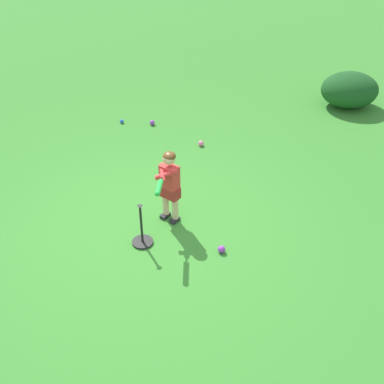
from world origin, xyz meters
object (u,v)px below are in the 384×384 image
at_px(child_batter, 169,182).
at_px(play_ball_far_left, 122,121).
at_px(play_ball_by_bucket, 201,143).
at_px(batting_tee, 142,237).
at_px(play_ball_midfield, 152,123).
at_px(play_ball_behind_batter, 222,249).

relative_size(child_batter, play_ball_far_left, 14.81).
bearing_deg(play_ball_by_bucket, child_batter, -15.29).
bearing_deg(batting_tee, play_ball_far_left, -171.33).
bearing_deg(play_ball_midfield, child_batter, 6.23).
xyz_separation_m(child_batter, batting_tee, (0.47, -0.37, -0.55)).
bearing_deg(child_batter, play_ball_far_left, -163.25).
bearing_deg(child_batter, play_ball_by_bucket, 164.71).
bearing_deg(play_ball_by_bucket, play_ball_midfield, -133.27).
bearing_deg(child_batter, play_ball_behind_batter, 43.37).
height_order(play_ball_far_left, play_ball_behind_batter, play_ball_behind_batter).
relative_size(child_batter, play_ball_by_bucket, 11.30).
height_order(play_ball_by_bucket, play_ball_midfield, play_ball_by_bucket).
bearing_deg(play_ball_far_left, play_ball_midfield, 80.19).
xyz_separation_m(play_ball_by_bucket, play_ball_midfield, (-0.82, -0.87, -0.00)).
bearing_deg(play_ball_by_bucket, play_ball_behind_batter, 2.16).
bearing_deg(play_ball_far_left, batting_tee, 8.67).
relative_size(play_ball_midfield, batting_tee, 0.15).
xyz_separation_m(play_ball_far_left, play_ball_by_bucket, (0.92, 1.45, 0.01)).
xyz_separation_m(child_batter, play_ball_behind_batter, (0.70, 0.66, -0.60)).
relative_size(play_ball_behind_batter, play_ball_by_bucket, 1.03).
bearing_deg(child_batter, batting_tee, -37.75).
relative_size(child_batter, play_ball_midfield, 11.44).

